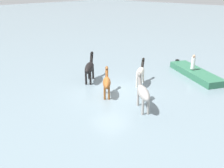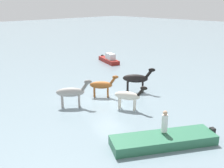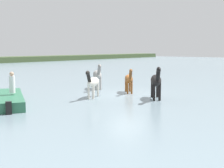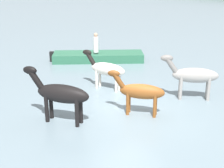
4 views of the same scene
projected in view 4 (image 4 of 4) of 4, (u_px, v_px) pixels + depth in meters
name	position (u px, v px, depth m)	size (l,w,h in m)	color
ground_plane	(128.00, 110.00, 13.25)	(168.50, 168.50, 0.00)	gray
horse_lead	(140.00, 91.00, 12.56)	(1.86, 1.81, 1.75)	brown
horse_dark_mare	(193.00, 75.00, 14.07)	(1.90, 2.21, 1.97)	#9E9993
horse_mid_herd	(106.00, 69.00, 15.28)	(2.20, 1.37, 1.79)	silver
horse_dun_straggler	(60.00, 94.00, 11.88)	(2.33, 1.95, 2.05)	black
boat_motor_center	(98.00, 58.00, 20.29)	(4.13, 5.57, 0.77)	#2D6B4C
person_boatman_standing	(96.00, 43.00, 19.73)	(0.32, 0.32, 1.19)	silver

